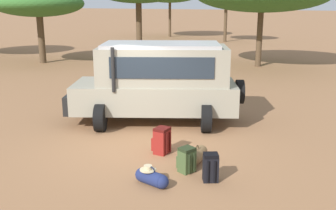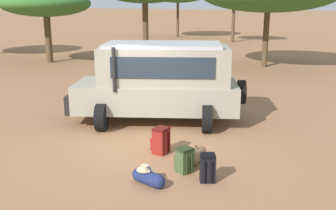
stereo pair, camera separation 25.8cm
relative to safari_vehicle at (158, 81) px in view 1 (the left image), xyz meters
name	(u,v)px [view 1 (the left image)]	position (x,y,z in m)	size (l,w,h in m)	color
ground_plane	(137,145)	(0.47, -2.10, -1.29)	(320.00, 320.00, 0.00)	#936642
safari_vehicle	(158,81)	(0.00, 0.00, 0.00)	(5.37, 3.88, 2.44)	gray
backpack_beside_front_wheel	(162,141)	(1.29, -2.29, -0.97)	(0.43, 0.40, 0.66)	maroon
backpack_cluster_center	(186,160)	(2.28, -3.03, -1.02)	(0.44, 0.41, 0.56)	#42562D
backpack_near_rear_wheel	(211,168)	(2.91, -3.23, -1.00)	(0.40, 0.42, 0.61)	black
duffel_bag_low_black_case	(152,178)	(1.90, -3.93, -1.14)	(0.81, 0.40, 0.40)	navy
duffel_bag_soft_canvas	(197,155)	(2.28, -2.42, -1.14)	(0.34, 0.89, 0.41)	brown
acacia_tree_centre_back	(38,4)	(-11.92, 7.59, 2.19)	(5.30, 5.35, 4.28)	brown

